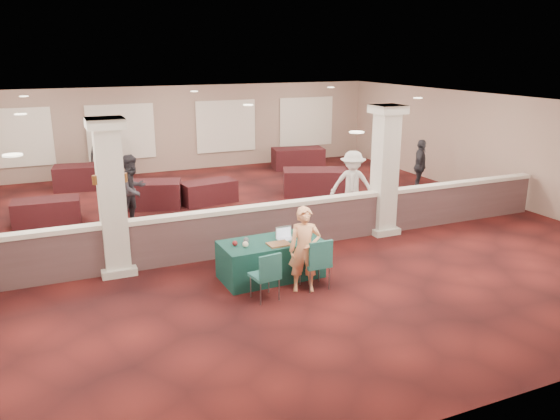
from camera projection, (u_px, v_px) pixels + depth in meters
name	position (u px, v px, depth m)	size (l,w,h in m)	color
ground	(250.00, 230.00, 14.03)	(16.00, 16.00, 0.00)	#4C1413
wall_back	(175.00, 129.00, 20.62)	(16.00, 0.04, 3.20)	gray
wall_front	(482.00, 297.00, 6.55)	(16.00, 0.04, 3.20)	gray
wall_right	(495.00, 147.00, 16.65)	(0.04, 16.00, 3.20)	gray
ceiling	(248.00, 104.00, 13.14)	(16.00, 16.00, 0.02)	silver
partition_wall	(273.00, 226.00, 12.56)	(15.60, 0.28, 1.10)	#4D3436
column_left	(112.00, 196.00, 10.91)	(0.72, 0.72, 3.20)	beige
column_right	(385.00, 169.00, 13.41)	(0.72, 0.72, 3.20)	beige
sconce_left	(95.00, 180.00, 10.70)	(0.12, 0.12, 0.18)	brown
sconce_right	(124.00, 177.00, 10.92)	(0.12, 0.12, 0.18)	brown
near_table	(271.00, 259.00, 11.03)	(2.02, 1.01, 0.77)	#0F392D
conf_chair_main	(317.00, 260.00, 10.41)	(0.52, 0.52, 1.02)	#216260
conf_chair_side	(267.00, 273.00, 9.94)	(0.52, 0.53, 0.94)	#216260
woman	(305.00, 250.00, 10.29)	(0.60, 0.40, 1.66)	#FF9F6E
far_table_front_left	(47.00, 212.00, 14.43)	(1.67, 0.84, 0.68)	black
far_table_front_center	(208.00, 192.00, 16.49)	(1.64, 0.82, 0.66)	black
far_table_front_right	(315.00, 182.00, 17.41)	(2.01, 1.01, 0.82)	black
far_table_back_left	(85.00, 177.00, 18.18)	(1.96, 0.98, 0.79)	black
far_table_back_center	(148.00, 195.00, 15.97)	(1.91, 0.96, 0.77)	black
far_table_back_right	(298.00, 158.00, 21.35)	(1.96, 0.98, 0.79)	black
attendee_a	(133.00, 190.00, 14.33)	(0.89, 0.50, 1.86)	black
attendee_b	(352.00, 184.00, 14.93)	(1.18, 0.54, 1.85)	beige
attendee_c	(420.00, 166.00, 17.58)	(1.01, 0.48, 1.72)	black
attendee_d	(102.00, 157.00, 18.85)	(0.90, 0.48, 1.82)	black
laptop_base	(286.00, 239.00, 11.00)	(0.35, 0.24, 0.02)	silver
laptop_screen	(283.00, 232.00, 11.07)	(0.35, 0.01, 0.23)	silver
screen_glow	(284.00, 232.00, 11.07)	(0.32, 0.00, 0.20)	silver
knitting	(279.00, 244.00, 10.71)	(0.42, 0.32, 0.03)	#B4631C
yarn_cream	(245.00, 244.00, 10.57)	(0.12, 0.12, 0.12)	beige
yarn_red	(235.00, 243.00, 10.64)	(0.11, 0.11, 0.11)	#5C121F
yarn_grey	(246.00, 240.00, 10.82)	(0.11, 0.11, 0.11)	#4E4D53
scissors	(308.00, 240.00, 10.94)	(0.13, 0.03, 0.01)	#B21B13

